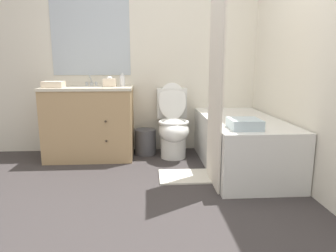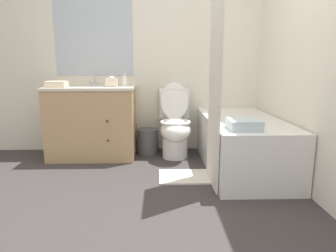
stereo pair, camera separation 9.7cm
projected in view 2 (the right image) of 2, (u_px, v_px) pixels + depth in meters
The scene contains 14 objects.
ground_plane at pixel (157, 214), 2.17m from camera, with size 14.00×14.00×0.00m, color #383333.
wall_back at pixel (157, 50), 3.66m from camera, with size 8.00×0.06×2.50m.
wall_right at pixel (292, 45), 2.82m from camera, with size 0.05×2.75×2.50m.
vanity_cabinet at pixel (93, 121), 3.50m from camera, with size 0.99×0.61×0.83m.
sink_faucet at pixel (94, 82), 3.59m from camera, with size 0.14×0.12×0.12m.
toilet at pixel (175, 126), 3.49m from camera, with size 0.36×0.65×0.86m.
bathtub at pixel (242, 143), 3.11m from camera, with size 0.74×1.53×0.53m.
shower_curtain at pixel (215, 81), 2.55m from camera, with size 0.02×0.51×1.85m.
wastebasket at pixel (148, 141), 3.64m from camera, with size 0.26×0.26×0.31m.
tissue_box at pixel (112, 82), 3.38m from camera, with size 0.13×0.15×0.12m.
soap_dispenser at pixel (125, 81), 3.44m from camera, with size 0.06×0.06×0.15m.
hand_towel_folded at pixel (57, 84), 3.27m from camera, with size 0.22×0.18×0.07m.
bath_towel_folded at pixel (244, 124), 2.53m from camera, with size 0.26×0.26×0.09m.
bath_mat at pixel (185, 177), 2.89m from camera, with size 0.50×0.38×0.02m.
Camera 2 is at (0.02, -2.00, 1.06)m, focal length 32.00 mm.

